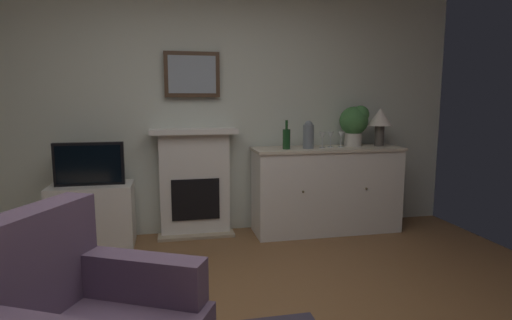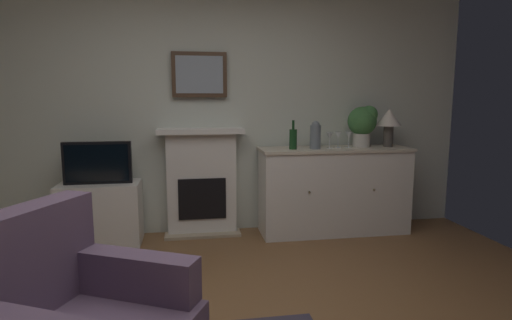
{
  "view_description": "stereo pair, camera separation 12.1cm",
  "coord_description": "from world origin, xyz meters",
  "px_view_note": "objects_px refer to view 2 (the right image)",
  "views": [
    {
      "loc": [
        -0.32,
        -2.05,
        1.4
      ],
      "look_at": [
        0.24,
        0.58,
        1.0
      ],
      "focal_mm": 29.11,
      "sensor_mm": 36.0,
      "label": 1
    },
    {
      "loc": [
        -0.2,
        -2.07,
        1.4
      ],
      "look_at": [
        0.24,
        0.58,
        1.0
      ],
      "focal_mm": 29.11,
      "sensor_mm": 36.0,
      "label": 2
    }
  ],
  "objects_px": {
    "wine_glass_left": "(330,137)",
    "wine_glass_center": "(338,136)",
    "wine_glass_right": "(349,136)",
    "framed_picture": "(199,75)",
    "fireplace_unit": "(202,182)",
    "tv_cabinet": "(101,214)",
    "tv_set": "(97,163)",
    "sideboard_cabinet": "(334,190)",
    "table_lamp": "(389,120)",
    "vase_decorative": "(315,135)",
    "wine_bottle": "(293,139)",
    "potted_plant_small": "(363,122)"
  },
  "relations": [
    {
      "from": "vase_decorative",
      "to": "tv_cabinet",
      "type": "height_order",
      "value": "vase_decorative"
    },
    {
      "from": "table_lamp",
      "to": "potted_plant_small",
      "type": "height_order",
      "value": "potted_plant_small"
    },
    {
      "from": "framed_picture",
      "to": "tv_cabinet",
      "type": "height_order",
      "value": "framed_picture"
    },
    {
      "from": "wine_glass_center",
      "to": "vase_decorative",
      "type": "height_order",
      "value": "vase_decorative"
    },
    {
      "from": "wine_glass_right",
      "to": "vase_decorative",
      "type": "distance_m",
      "value": 0.38
    },
    {
      "from": "table_lamp",
      "to": "potted_plant_small",
      "type": "bearing_deg",
      "value": 170.34
    },
    {
      "from": "framed_picture",
      "to": "table_lamp",
      "type": "relative_size",
      "value": 1.38
    },
    {
      "from": "table_lamp",
      "to": "tv_cabinet",
      "type": "bearing_deg",
      "value": 179.71
    },
    {
      "from": "framed_picture",
      "to": "vase_decorative",
      "type": "height_order",
      "value": "framed_picture"
    },
    {
      "from": "fireplace_unit",
      "to": "wine_glass_right",
      "type": "height_order",
      "value": "fireplace_unit"
    },
    {
      "from": "sideboard_cabinet",
      "to": "table_lamp",
      "type": "height_order",
      "value": "table_lamp"
    },
    {
      "from": "wine_glass_center",
      "to": "potted_plant_small",
      "type": "relative_size",
      "value": 0.38
    },
    {
      "from": "tv_cabinet",
      "to": "tv_set",
      "type": "relative_size",
      "value": 1.21
    },
    {
      "from": "sideboard_cabinet",
      "to": "vase_decorative",
      "type": "height_order",
      "value": "vase_decorative"
    },
    {
      "from": "framed_picture",
      "to": "table_lamp",
      "type": "xyz_separation_m",
      "value": [
        1.95,
        -0.22,
        -0.46
      ]
    },
    {
      "from": "framed_picture",
      "to": "potted_plant_small",
      "type": "bearing_deg",
      "value": -6.01
    },
    {
      "from": "wine_bottle",
      "to": "potted_plant_small",
      "type": "distance_m",
      "value": 0.79
    },
    {
      "from": "table_lamp",
      "to": "wine_glass_left",
      "type": "relative_size",
      "value": 2.42
    },
    {
      "from": "sideboard_cabinet",
      "to": "tv_set",
      "type": "distance_m",
      "value": 2.37
    },
    {
      "from": "wine_glass_left",
      "to": "tv_set",
      "type": "relative_size",
      "value": 0.27
    },
    {
      "from": "vase_decorative",
      "to": "sideboard_cabinet",
      "type": "bearing_deg",
      "value": 12.28
    },
    {
      "from": "sideboard_cabinet",
      "to": "potted_plant_small",
      "type": "relative_size",
      "value": 3.63
    },
    {
      "from": "vase_decorative",
      "to": "tv_cabinet",
      "type": "relative_size",
      "value": 0.37
    },
    {
      "from": "fireplace_unit",
      "to": "potted_plant_small",
      "type": "bearing_deg",
      "value": -4.49
    },
    {
      "from": "wine_bottle",
      "to": "wine_glass_right",
      "type": "height_order",
      "value": "wine_bottle"
    },
    {
      "from": "table_lamp",
      "to": "wine_bottle",
      "type": "relative_size",
      "value": 1.38
    },
    {
      "from": "fireplace_unit",
      "to": "wine_glass_left",
      "type": "relative_size",
      "value": 6.67
    },
    {
      "from": "wine_glass_left",
      "to": "wine_glass_center",
      "type": "height_order",
      "value": "same"
    },
    {
      "from": "framed_picture",
      "to": "wine_glass_center",
      "type": "bearing_deg",
      "value": -8.7
    },
    {
      "from": "wine_bottle",
      "to": "tv_set",
      "type": "xyz_separation_m",
      "value": [
        -1.88,
        0.04,
        -0.2
      ]
    },
    {
      "from": "wine_glass_left",
      "to": "tv_cabinet",
      "type": "xyz_separation_m",
      "value": [
        -2.26,
        0.06,
        -0.72
      ]
    },
    {
      "from": "wine_glass_left",
      "to": "wine_glass_center",
      "type": "xyz_separation_m",
      "value": [
        0.11,
        0.05,
        0.0
      ]
    },
    {
      "from": "tv_set",
      "to": "fireplace_unit",
      "type": "bearing_deg",
      "value": 10.77
    },
    {
      "from": "wine_bottle",
      "to": "wine_glass_right",
      "type": "distance_m",
      "value": 0.6
    },
    {
      "from": "wine_glass_right",
      "to": "framed_picture",
      "type": "bearing_deg",
      "value": 171.34
    },
    {
      "from": "tv_set",
      "to": "table_lamp",
      "type": "bearing_deg",
      "value": 0.16
    },
    {
      "from": "framed_picture",
      "to": "wine_glass_right",
      "type": "bearing_deg",
      "value": -8.66
    },
    {
      "from": "vase_decorative",
      "to": "tv_cabinet",
      "type": "xyz_separation_m",
      "value": [
        -2.11,
        0.07,
        -0.74
      ]
    },
    {
      "from": "tv_set",
      "to": "potted_plant_small",
      "type": "relative_size",
      "value": 1.44
    },
    {
      "from": "table_lamp",
      "to": "potted_plant_small",
      "type": "xyz_separation_m",
      "value": [
        -0.27,
        0.05,
        -0.02
      ]
    },
    {
      "from": "sideboard_cabinet",
      "to": "potted_plant_small",
      "type": "xyz_separation_m",
      "value": [
        0.32,
        0.05,
        0.7
      ]
    },
    {
      "from": "tv_cabinet",
      "to": "wine_glass_center",
      "type": "bearing_deg",
      "value": -0.16
    },
    {
      "from": "framed_picture",
      "to": "wine_glass_center",
      "type": "distance_m",
      "value": 1.54
    },
    {
      "from": "wine_glass_left",
      "to": "sideboard_cabinet",
      "type": "bearing_deg",
      "value": 30.12
    },
    {
      "from": "wine_bottle",
      "to": "wine_glass_left",
      "type": "xyz_separation_m",
      "value": [
        0.38,
        0.0,
        0.01
      ]
    },
    {
      "from": "fireplace_unit",
      "to": "framed_picture",
      "type": "bearing_deg",
      "value": 90.0
    },
    {
      "from": "wine_glass_center",
      "to": "tv_cabinet",
      "type": "relative_size",
      "value": 0.22
    },
    {
      "from": "vase_decorative",
      "to": "table_lamp",
      "type": "bearing_deg",
      "value": 3.52
    },
    {
      "from": "fireplace_unit",
      "to": "table_lamp",
      "type": "bearing_deg",
      "value": -5.2
    },
    {
      "from": "wine_bottle",
      "to": "tv_cabinet",
      "type": "height_order",
      "value": "wine_bottle"
    }
  ]
}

